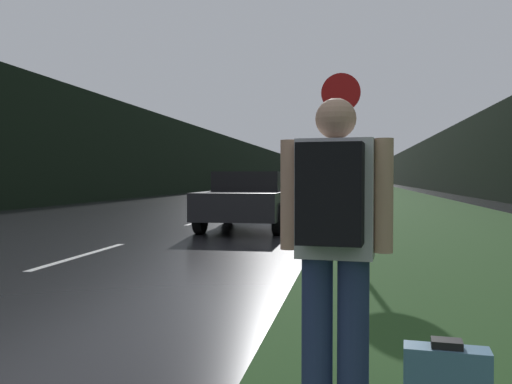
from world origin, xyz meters
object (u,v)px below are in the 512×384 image
hitchhiker_with_backpack (334,237)px  car_passing_near (250,199)px  stop_sign (341,140)px  car_passing_far (312,186)px  car_oncoming (271,184)px

hitchhiker_with_backpack → car_passing_near: 10.54m
stop_sign → car_passing_far: 23.75m
hitchhiker_with_backpack → car_passing_far: size_ratio=0.37×
car_passing_near → car_passing_far: (0.00, 20.41, -0.01)m
hitchhiker_with_backpack → car_oncoming: bearing=104.4°
hitchhiker_with_backpack → car_oncoming: hitchhiker_with_backpack is taller
car_passing_far → car_passing_near: bearing=90.0°
hitchhiker_with_backpack → car_passing_near: (-2.37, 10.27, -0.24)m
car_passing_near → car_passing_far: size_ratio=0.96×
car_oncoming → hitchhiker_with_backpack: bearing=-81.1°
car_passing_far → car_oncoming: bearing=-63.5°
hitchhiker_with_backpack → car_oncoming: size_ratio=0.35×
hitchhiker_with_backpack → car_oncoming: (-5.96, 37.88, -0.22)m
stop_sign → hitchhiker_with_backpack: stop_sign is taller
stop_sign → hitchhiker_with_backpack: (0.12, -7.06, -0.96)m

